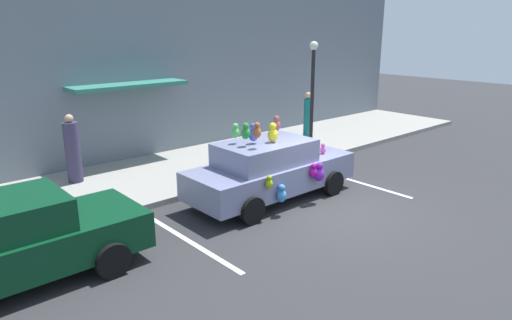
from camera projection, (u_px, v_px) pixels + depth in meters
name	position (u px, v px, depth m)	size (l,w,h in m)	color
ground_plane	(334.00, 211.00, 10.94)	(60.00, 60.00, 0.00)	#2D2D30
sidewalk	(211.00, 163.00, 14.52)	(24.00, 4.00, 0.15)	gray
storefront_building	(170.00, 60.00, 15.18)	(24.00, 1.25, 6.40)	slate
parking_stripe_front	(355.00, 181.00, 13.03)	(0.12, 3.60, 0.01)	silver
parking_stripe_rear	(188.00, 240.00, 9.42)	(0.12, 3.60, 0.01)	silver
plush_covered_car	(270.00, 169.00, 11.47)	(4.53, 2.04, 2.16)	slate
parked_sedan_behind	(3.00, 244.00, 7.53)	(4.53, 1.95, 1.54)	#0A381E
teddy_bear_on_sidewalk	(214.00, 164.00, 13.22)	(0.31, 0.26, 0.59)	#9E723D
street_lamp_post	(313.00, 86.00, 14.70)	(0.28, 0.28, 3.67)	black
pedestrian_near_shopfront	(308.00, 115.00, 17.63)	(0.32, 0.32, 1.71)	#156869
pedestrian_walking_past	(73.00, 151.00, 12.33)	(0.40, 0.40, 1.87)	#38324E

